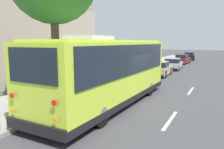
# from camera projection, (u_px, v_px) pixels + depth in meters

# --- Properties ---
(ground_plane) EXTENTS (160.00, 160.00, 0.00)m
(ground_plane) POSITION_uv_depth(u_px,v_px,m) (130.00, 102.00, 11.56)
(ground_plane) COLOR #474749
(sidewalk_slab) EXTENTS (80.00, 4.35, 0.15)m
(sidewalk_slab) POSITION_uv_depth(u_px,v_px,m) (65.00, 92.00, 13.50)
(sidewalk_slab) COLOR #A3A099
(sidewalk_slab) RESTS_ON ground
(curb_strip) EXTENTS (80.00, 0.14, 0.15)m
(curb_strip) POSITION_uv_depth(u_px,v_px,m) (96.00, 96.00, 12.48)
(curb_strip) COLOR gray
(curb_strip) RESTS_ON ground
(shuttle_bus) EXTENTS (9.75, 2.78, 3.38)m
(shuttle_bus) POSITION_uv_depth(u_px,v_px,m) (109.00, 69.00, 10.72)
(shuttle_bus) COLOR #BCDB38
(shuttle_bus) RESTS_ON ground
(parked_sedan_tan) EXTENTS (4.19, 1.88, 1.32)m
(parked_sedan_tan) POSITION_uv_depth(u_px,v_px,m) (159.00, 69.00, 20.45)
(parked_sedan_tan) COLOR tan
(parked_sedan_tan) RESTS_ON ground
(parked_sedan_silver) EXTENTS (4.33, 1.94, 1.26)m
(parked_sedan_silver) POSITION_uv_depth(u_px,v_px,m) (173.00, 64.00, 25.24)
(parked_sedan_silver) COLOR #A8AAAF
(parked_sedan_silver) RESTS_ON ground
(parked_sedan_maroon) EXTENTS (4.71, 1.87, 1.33)m
(parked_sedan_maroon) POSITION_uv_depth(u_px,v_px,m) (182.00, 59.00, 31.67)
(parked_sedan_maroon) COLOR maroon
(parked_sedan_maroon) RESTS_ON ground
(parked_sedan_black) EXTENTS (4.25, 2.04, 1.30)m
(parked_sedan_black) POSITION_uv_depth(u_px,v_px,m) (189.00, 56.00, 38.00)
(parked_sedan_black) COLOR black
(parked_sedan_black) RESTS_ON ground
(sign_post_far) EXTENTS (0.06, 0.06, 1.06)m
(sign_post_far) POSITION_uv_depth(u_px,v_px,m) (44.00, 100.00, 9.23)
(sign_post_far) COLOR gray
(sign_post_far) RESTS_ON sidewalk_slab
(lane_stripe_mid) EXTENTS (2.40, 0.14, 0.01)m
(lane_stripe_mid) POSITION_uv_depth(u_px,v_px,m) (170.00, 120.00, 8.81)
(lane_stripe_mid) COLOR silver
(lane_stripe_mid) RESTS_ON ground
(lane_stripe_ahead) EXTENTS (2.40, 0.14, 0.01)m
(lane_stripe_ahead) POSITION_uv_depth(u_px,v_px,m) (191.00, 91.00, 14.09)
(lane_stripe_ahead) COLOR silver
(lane_stripe_ahead) RESTS_ON ground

